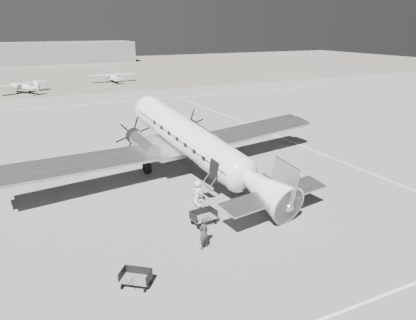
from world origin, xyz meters
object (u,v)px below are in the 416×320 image
(baggage_cart_near, at_px, (204,217))
(passenger, at_px, (198,193))
(hangar_main, at_px, (68,52))
(light_plane_left, at_px, (24,88))
(ramp_agent, at_px, (201,203))
(baggage_cart_far, at_px, (136,279))
(ground_crew, at_px, (204,233))
(light_plane_right, at_px, (112,78))
(dc3_airliner, at_px, (197,146))

(baggage_cart_near, distance_m, passenger, 2.87)
(hangar_main, height_order, passenger, hangar_main)
(light_plane_left, bearing_deg, ramp_agent, -113.25)
(baggage_cart_far, height_order, ground_crew, ground_crew)
(baggage_cart_far, bearing_deg, passenger, 85.05)
(hangar_main, relative_size, baggage_cart_far, 28.86)
(hangar_main, height_order, baggage_cart_far, hangar_main)
(hangar_main, relative_size, passenger, 23.83)
(light_plane_right, height_order, baggage_cart_near, light_plane_right)
(passenger, bearing_deg, ramp_agent, 156.27)
(hangar_main, distance_m, light_plane_left, 66.29)
(hangar_main, relative_size, ramp_agent, 25.07)
(light_plane_left, relative_size, baggage_cart_far, 6.77)
(hangar_main, xyz_separation_m, dc3_airliner, (-6.50, -116.96, -0.53))
(baggage_cart_near, relative_size, passenger, 0.91)
(hangar_main, xyz_separation_m, passenger, (-8.48, -121.43, -2.42))
(baggage_cart_near, bearing_deg, light_plane_right, 75.03)
(hangar_main, bearing_deg, baggage_cart_near, -94.30)
(baggage_cart_near, height_order, ramp_agent, ramp_agent)
(light_plane_right, relative_size, passenger, 5.46)
(passenger, bearing_deg, baggage_cart_near, 155.65)
(hangar_main, xyz_separation_m, ramp_agent, (-8.95, -122.96, -2.46))
(dc3_airliner, height_order, ramp_agent, dc3_airliner)
(hangar_main, bearing_deg, light_plane_right, -88.74)
(ground_crew, distance_m, ramp_agent, 4.07)
(passenger, bearing_deg, light_plane_right, -15.44)
(baggage_cart_near, relative_size, ground_crew, 0.87)
(baggage_cart_far, distance_m, ground_crew, 4.68)
(hangar_main, bearing_deg, ground_crew, -94.76)
(dc3_airliner, distance_m, ground_crew, 10.71)
(dc3_airliner, bearing_deg, hangar_main, 76.73)
(dc3_airliner, relative_size, ground_crew, 15.82)
(hangar_main, bearing_deg, passenger, -94.00)
(dc3_airliner, height_order, baggage_cart_near, dc3_airliner)
(light_plane_left, height_order, passenger, light_plane_left)
(ground_crew, xyz_separation_m, passenger, (2.06, 5.27, -0.04))
(dc3_airliner, height_order, passenger, dc3_airliner)
(hangar_main, xyz_separation_m, light_plane_left, (-16.55, -64.15, -2.28))
(ramp_agent, bearing_deg, light_plane_left, 15.57)
(light_plane_right, relative_size, baggage_cart_far, 6.61)
(hangar_main, relative_size, light_plane_left, 4.26)
(dc3_airliner, distance_m, light_plane_left, 53.79)
(dc3_airliner, relative_size, passenger, 16.48)
(ground_crew, relative_size, passenger, 1.04)
(baggage_cart_near, height_order, baggage_cart_far, baggage_cart_near)
(dc3_airliner, bearing_deg, ground_crew, -122.63)
(hangar_main, xyz_separation_m, baggage_cart_near, (-9.33, -124.14, -2.85))
(hangar_main, bearing_deg, baggage_cart_far, -96.61)
(passenger, bearing_deg, dc3_airliner, -30.85)
(hangar_main, relative_size, light_plane_right, 4.36)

